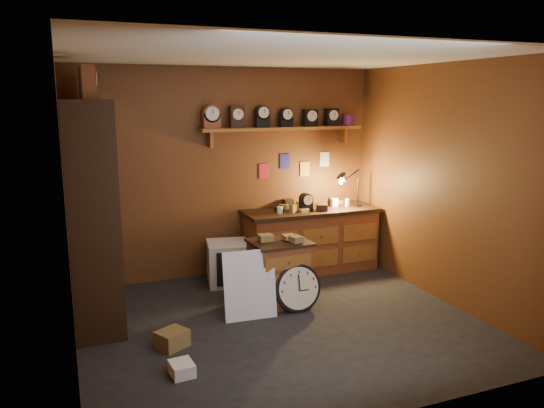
{
  "coord_description": "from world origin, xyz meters",
  "views": [
    {
      "loc": [
        -2.0,
        -4.77,
        2.32
      ],
      "look_at": [
        0.04,
        0.35,
        1.21
      ],
      "focal_mm": 35.0,
      "sensor_mm": 36.0,
      "label": 1
    }
  ],
  "objects_px": {
    "big_round_clock": "(298,288)",
    "shelving_unit": "(87,201)",
    "low_cabinet": "(280,269)",
    "workbench": "(311,236)"
  },
  "relations": [
    {
      "from": "low_cabinet",
      "to": "big_round_clock",
      "type": "distance_m",
      "value": 0.33
    },
    {
      "from": "low_cabinet",
      "to": "big_round_clock",
      "type": "bearing_deg",
      "value": -72.68
    },
    {
      "from": "shelving_unit",
      "to": "low_cabinet",
      "type": "bearing_deg",
      "value": -12.49
    },
    {
      "from": "workbench",
      "to": "low_cabinet",
      "type": "relative_size",
      "value": 2.22
    },
    {
      "from": "shelving_unit",
      "to": "big_round_clock",
      "type": "distance_m",
      "value": 2.43
    },
    {
      "from": "shelving_unit",
      "to": "big_round_clock",
      "type": "height_order",
      "value": "shelving_unit"
    },
    {
      "from": "shelving_unit",
      "to": "workbench",
      "type": "bearing_deg",
      "value": 9.87
    },
    {
      "from": "shelving_unit",
      "to": "workbench",
      "type": "relative_size",
      "value": 1.41
    },
    {
      "from": "big_round_clock",
      "to": "shelving_unit",
      "type": "bearing_deg",
      "value": 161.02
    },
    {
      "from": "workbench",
      "to": "low_cabinet",
      "type": "bearing_deg",
      "value": -131.98
    }
  ]
}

